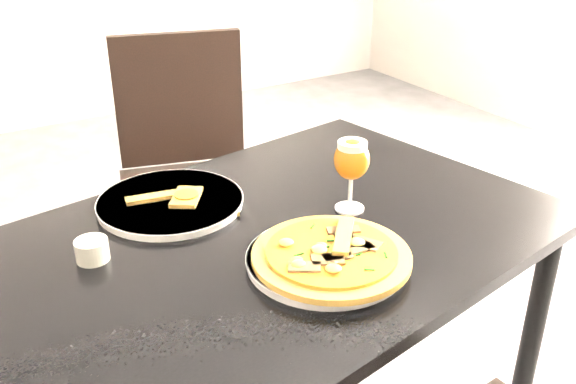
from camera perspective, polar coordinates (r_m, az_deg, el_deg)
dining_table at (r=1.38m, az=-1.31°, el=-6.86°), size 1.32×0.99×0.75m
chair_far at (r=2.16m, az=-8.81°, el=1.79°), size 0.55×0.55×0.97m
plate_main at (r=1.23m, az=3.41°, el=-6.04°), size 0.41×0.41×0.02m
pizza at (r=1.21m, az=3.87°, el=-5.50°), size 0.30×0.30×0.03m
plate_second at (r=1.46m, az=-10.40°, el=-0.92°), size 0.33×0.33×0.02m
crust_scraps at (r=1.45m, az=-10.02°, el=-0.43°), size 0.18×0.12×0.01m
loose_crust at (r=1.38m, az=-6.81°, el=-2.35°), size 0.12×0.03×0.01m
sauce_cup at (r=1.29m, az=-17.04°, el=-4.88°), size 0.06×0.06×0.04m
beer_glass at (r=1.38m, az=5.69°, el=2.84°), size 0.08×0.08×0.16m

